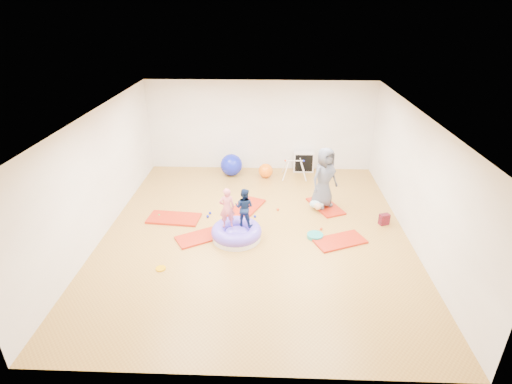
{
  "coord_description": "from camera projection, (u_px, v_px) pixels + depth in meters",
  "views": [
    {
      "loc": [
        0.31,
        -8.04,
        4.9
      ],
      "look_at": [
        0.0,
        0.3,
        0.9
      ],
      "focal_mm": 28.0,
      "sensor_mm": 36.0,
      "label": 1
    }
  ],
  "objects": [
    {
      "name": "gym_mat_center_back",
      "position": [
        246.0,
        208.0,
        10.43
      ],
      "size": [
        1.04,
        1.34,
        0.05
      ],
      "primitive_type": "cube",
      "rotation": [
        0.0,
        0.0,
        1.16
      ],
      "color": "#C41800",
      "rests_on": "ground"
    },
    {
      "name": "infant",
      "position": [
        317.0,
        204.0,
        10.28
      ],
      "size": [
        0.39,
        0.4,
        0.23
      ],
      "color": "#A6CCDB",
      "rests_on": "gym_mat_rear_right"
    },
    {
      "name": "gym_mat_mid_left",
      "position": [
        174.0,
        218.0,
        9.91
      ],
      "size": [
        1.32,
        0.75,
        0.05
      ],
      "primitive_type": "cube",
      "rotation": [
        0.0,
        0.0,
        -0.09
      ],
      "color": "#C41800",
      "rests_on": "ground"
    },
    {
      "name": "exercise_ball_orange",
      "position": [
        266.0,
        171.0,
        12.2
      ],
      "size": [
        0.44,
        0.44,
        0.44
      ],
      "primitive_type": "sphere",
      "color": "orange",
      "rests_on": "ground"
    },
    {
      "name": "gym_mat_right",
      "position": [
        340.0,
        241.0,
        8.98
      ],
      "size": [
        1.27,
        0.97,
        0.05
      ],
      "primitive_type": "cube",
      "rotation": [
        0.0,
        0.0,
        0.41
      ],
      "color": "#C41800",
      "rests_on": "ground"
    },
    {
      "name": "child_pink",
      "position": [
        227.0,
        206.0,
        8.82
      ],
      "size": [
        0.39,
        0.31,
        0.95
      ],
      "primitive_type": "imported",
      "rotation": [
        0.0,
        0.0,
        3.38
      ],
      "color": "#D5616E",
      "rests_on": "inflatable_cushion"
    },
    {
      "name": "inflatable_cushion",
      "position": [
        237.0,
        233.0,
        9.07
      ],
      "size": [
        1.15,
        1.15,
        0.36
      ],
      "rotation": [
        0.0,
        0.0,
        -0.33
      ],
      "color": "silver",
      "rests_on": "ground"
    },
    {
      "name": "gym_mat_front_left",
      "position": [
        201.0,
        237.0,
        9.14
      ],
      "size": [
        1.23,
        1.04,
        0.05
      ],
      "primitive_type": "cube",
      "rotation": [
        0.0,
        0.0,
        0.54
      ],
      "color": "#C41800",
      "rests_on": "ground"
    },
    {
      "name": "child_navy",
      "position": [
        244.0,
        205.0,
        8.9
      ],
      "size": [
        0.53,
        0.46,
        0.91
      ],
      "primitive_type": "imported",
      "rotation": [
        0.0,
        0.0,
        2.83
      ],
      "color": "#0E1D43",
      "rests_on": "inflatable_cushion"
    },
    {
      "name": "infant_play_gym",
      "position": [
        294.0,
        166.0,
        12.11
      ],
      "size": [
        0.74,
        0.7,
        0.57
      ],
      "rotation": [
        0.0,
        0.0,
        -0.27
      ],
      "color": "silver",
      "rests_on": "ground"
    },
    {
      "name": "ball_pit_balls",
      "position": [
        238.0,
        216.0,
        9.98
      ],
      "size": [
        4.07,
        1.0,
        0.07
      ],
      "color": "green",
      "rests_on": "ground"
    },
    {
      "name": "yellow_toy",
      "position": [
        161.0,
        269.0,
        8.07
      ],
      "size": [
        0.2,
        0.2,
        0.03
      ],
      "primitive_type": "cylinder",
      "color": "#EBA500",
      "rests_on": "ground"
    },
    {
      "name": "adult_caregiver",
      "position": [
        324.0,
        178.0,
        10.15
      ],
      "size": [
        0.92,
        0.86,
        1.59
      ],
      "primitive_type": "imported",
      "rotation": [
        0.0,
        0.0,
        0.62
      ],
      "color": "#484C5A",
      "rests_on": "gym_mat_rear_right"
    },
    {
      "name": "gym_mat_rear_right",
      "position": [
        325.0,
        206.0,
        10.51
      ],
      "size": [
        0.97,
        1.27,
        0.05
      ],
      "primitive_type": "cube",
      "rotation": [
        0.0,
        0.0,
        1.98
      ],
      "color": "#C41800",
      "rests_on": "ground"
    },
    {
      "name": "balance_disc",
      "position": [
        315.0,
        236.0,
        9.15
      ],
      "size": [
        0.37,
        0.37,
        0.08
      ],
      "primitive_type": "cylinder",
      "color": "teal",
      "rests_on": "ground"
    },
    {
      "name": "room",
      "position": [
        255.0,
        177.0,
        8.77
      ],
      "size": [
        7.01,
        8.01,
        2.81
      ],
      "color": "#AF8437",
      "rests_on": "ground"
    },
    {
      "name": "cube_shelf",
      "position": [
        304.0,
        162.0,
        12.61
      ],
      "size": [
        0.64,
        0.32,
        0.64
      ],
      "color": "silver",
      "rests_on": "ground"
    },
    {
      "name": "exercise_ball_blue",
      "position": [
        231.0,
        165.0,
        12.31
      ],
      "size": [
        0.67,
        0.67,
        0.67
      ],
      "primitive_type": "sphere",
      "color": "#111BB5",
      "rests_on": "ground"
    },
    {
      "name": "backpack",
      "position": [
        384.0,
        219.0,
        9.65
      ],
      "size": [
        0.27,
        0.22,
        0.27
      ],
      "primitive_type": "cube",
      "rotation": [
        0.0,
        0.0,
        0.35
      ],
      "color": "maroon",
      "rests_on": "ground"
    }
  ]
}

